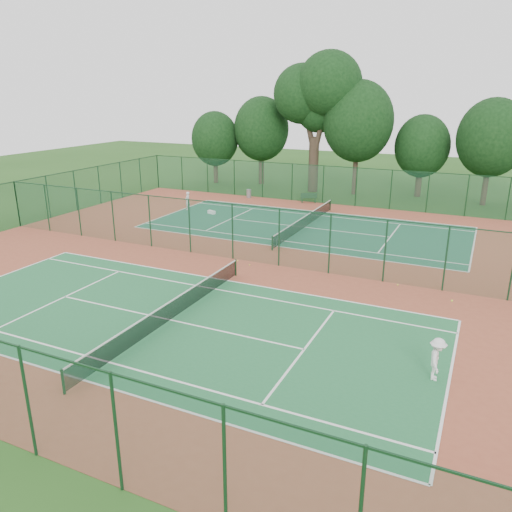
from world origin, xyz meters
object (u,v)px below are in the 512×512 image
at_px(big_tree, 317,93).
at_px(player_far, 188,201).
at_px(bench, 309,198).
at_px(kit_bag, 211,212).
at_px(player_near, 437,359).
at_px(trash_bin, 249,194).

bearing_deg(big_tree, player_far, -119.01).
height_order(player_far, big_tree, big_tree).
distance_m(bench, kit_bag, 9.76).
xyz_separation_m(player_near, big_tree, (-15.56, 32.38, 8.90)).
relative_size(kit_bag, big_tree, 0.05).
relative_size(player_far, trash_bin, 1.93).
height_order(trash_bin, big_tree, big_tree).
relative_size(player_far, kit_bag, 2.13).
bearing_deg(player_far, kit_bag, 77.25).
distance_m(player_near, trash_bin, 33.20).
bearing_deg(kit_bag, big_tree, 90.61).
bearing_deg(trash_bin, player_far, -110.25).
distance_m(player_near, bench, 30.11).
relative_size(player_near, trash_bin, 1.96).
distance_m(player_near, big_tree, 37.01).
relative_size(bench, kit_bag, 2.12).
height_order(player_near, player_far, player_near).
xyz_separation_m(player_near, trash_bin, (-20.20, 26.35, -0.41)).
bearing_deg(kit_bag, bench, 71.30).
bearing_deg(player_far, trash_bin, 156.82).
bearing_deg(bench, big_tree, 82.04).
bearing_deg(player_far, player_near, 46.68).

